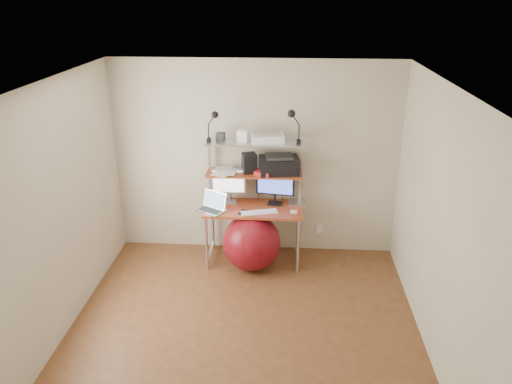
# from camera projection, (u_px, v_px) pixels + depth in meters

# --- Properties ---
(room) EXTENTS (3.60, 3.60, 3.60)m
(room) POSITION_uv_depth(u_px,v_px,m) (242.00, 220.00, 4.65)
(room) COLOR brown
(room) RESTS_ON ground
(computer_desk) EXTENTS (1.20, 0.60, 1.57)m
(computer_desk) POSITION_uv_depth(u_px,v_px,m) (254.00, 189.00, 6.15)
(computer_desk) COLOR #A94720
(computer_desk) RESTS_ON ground
(desktop) EXTENTS (1.20, 0.60, 0.00)m
(desktop) POSITION_uv_depth(u_px,v_px,m) (254.00, 208.00, 6.17)
(desktop) COLOR #A94720
(desktop) RESTS_ON computer_desk
(mid_shelf) EXTENTS (1.18, 0.34, 0.00)m
(mid_shelf) POSITION_uv_depth(u_px,v_px,m) (254.00, 173.00, 6.14)
(mid_shelf) COLOR #A94720
(mid_shelf) RESTS_ON computer_desk
(top_shelf) EXTENTS (1.18, 0.34, 0.00)m
(top_shelf) POSITION_uv_depth(u_px,v_px,m) (254.00, 141.00, 5.98)
(top_shelf) COLOR silver
(top_shelf) RESTS_ON computer_desk
(floor) EXTENTS (3.60, 3.60, 0.00)m
(floor) POSITION_uv_depth(u_px,v_px,m) (244.00, 330.00, 5.12)
(floor) COLOR brown
(floor) RESTS_ON ground
(wall_outlet) EXTENTS (0.08, 0.01, 0.12)m
(wall_outlet) POSITION_uv_depth(u_px,v_px,m) (319.00, 229.00, 6.60)
(wall_outlet) COLOR white
(wall_outlet) RESTS_ON room
(monitor_silver) EXTENTS (0.43, 0.16, 0.48)m
(monitor_silver) POSITION_uv_depth(u_px,v_px,m) (229.00, 183.00, 6.23)
(monitor_silver) COLOR #A8A7AC
(monitor_silver) RESTS_ON desktop
(monitor_black) EXTENTS (0.48, 0.16, 0.48)m
(monitor_black) POSITION_uv_depth(u_px,v_px,m) (275.00, 186.00, 6.20)
(monitor_black) COLOR black
(monitor_black) RESTS_ON desktop
(laptop) EXTENTS (0.42, 0.40, 0.29)m
(laptop) POSITION_uv_depth(u_px,v_px,m) (213.00, 206.00, 6.08)
(laptop) COLOR silver
(laptop) RESTS_ON desktop
(keyboard) EXTENTS (0.46, 0.24, 0.01)m
(keyboard) POSITION_uv_depth(u_px,v_px,m) (259.00, 212.00, 6.03)
(keyboard) COLOR white
(keyboard) RESTS_ON desktop
(mouse) EXTENTS (0.08, 0.05, 0.02)m
(mouse) POSITION_uv_depth(u_px,v_px,m) (294.00, 212.00, 6.03)
(mouse) COLOR white
(mouse) RESTS_ON desktop
(mac_mini) EXTENTS (0.23, 0.23, 0.04)m
(mac_mini) POSITION_uv_depth(u_px,v_px,m) (297.00, 203.00, 6.25)
(mac_mini) COLOR silver
(mac_mini) RESTS_ON desktop
(phone) EXTENTS (0.12, 0.16, 0.01)m
(phone) POSITION_uv_depth(u_px,v_px,m) (243.00, 212.00, 6.04)
(phone) COLOR black
(phone) RESTS_ON desktop
(printer) EXTENTS (0.52, 0.39, 0.23)m
(printer) POSITION_uv_depth(u_px,v_px,m) (279.00, 165.00, 6.09)
(printer) COLOR black
(printer) RESTS_ON mid_shelf
(nas_cube) EXTENTS (0.21, 0.21, 0.24)m
(nas_cube) POSITION_uv_depth(u_px,v_px,m) (249.00, 163.00, 6.11)
(nas_cube) COLOR black
(nas_cube) RESTS_ON mid_shelf
(red_box) EXTENTS (0.23, 0.19, 0.05)m
(red_box) POSITION_uv_depth(u_px,v_px,m) (263.00, 173.00, 6.04)
(red_box) COLOR red
(red_box) RESTS_ON mid_shelf
(scanner) EXTENTS (0.42, 0.31, 0.10)m
(scanner) POSITION_uv_depth(u_px,v_px,m) (267.00, 138.00, 5.96)
(scanner) COLOR white
(scanner) RESTS_ON top_shelf
(box_white) EXTENTS (0.13, 0.11, 0.14)m
(box_white) POSITION_uv_depth(u_px,v_px,m) (242.00, 136.00, 5.96)
(box_white) COLOR white
(box_white) RESTS_ON top_shelf
(box_grey) EXTENTS (0.11, 0.11, 0.09)m
(box_grey) POSITION_uv_depth(u_px,v_px,m) (221.00, 137.00, 6.01)
(box_grey) COLOR #2D2D2F
(box_grey) RESTS_ON top_shelf
(clip_lamp_left) EXTENTS (0.15, 0.08, 0.38)m
(clip_lamp_left) POSITION_uv_depth(u_px,v_px,m) (214.00, 120.00, 5.85)
(clip_lamp_left) COLOR black
(clip_lamp_left) RESTS_ON top_shelf
(clip_lamp_right) EXTENTS (0.16, 0.09, 0.41)m
(clip_lamp_right) POSITION_uv_depth(u_px,v_px,m) (293.00, 119.00, 5.78)
(clip_lamp_right) COLOR black
(clip_lamp_right) RESTS_ON top_shelf
(exercise_ball) EXTENTS (0.71, 0.71, 0.71)m
(exercise_ball) POSITION_uv_depth(u_px,v_px,m) (252.00, 242.00, 6.14)
(exercise_ball) COLOR maroon
(exercise_ball) RESTS_ON floor
(paper_stack) EXTENTS (0.34, 0.41, 0.02)m
(paper_stack) POSITION_uv_depth(u_px,v_px,m) (225.00, 171.00, 6.15)
(paper_stack) COLOR white
(paper_stack) RESTS_ON mid_shelf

